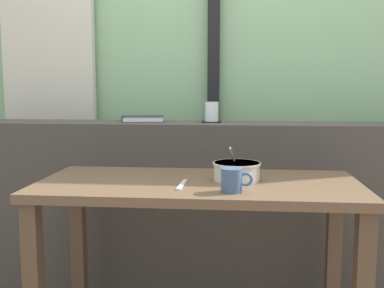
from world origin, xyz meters
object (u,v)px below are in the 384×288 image
Objects in this scene: breakfast_table at (198,210)px; ceramic_mug at (232,180)px; juice_glass at (212,112)px; soup_bowl at (237,171)px; fork_utensil at (182,185)px; closed_book at (143,119)px; coaster_square at (212,122)px.

ceramic_mug is (0.13, -0.17, 0.16)m from breakfast_table.
breakfast_table is at bearing -91.93° from juice_glass.
soup_bowl is 1.12× the size of fork_utensil.
soup_bowl is at bearing 13.73° from breakfast_table.
closed_book is 2.11× the size of ceramic_mug.
soup_bowl reaches higher than ceramic_mug.
ceramic_mug is (-0.02, -0.21, 0.01)m from soup_bowl.
soup_bowl is (0.13, -0.55, -0.16)m from coaster_square.
breakfast_table is 0.76m from closed_book.
breakfast_table is at bearing -91.93° from coaster_square.
juice_glass is 0.79m from ceramic_mug.
soup_bowl is at bearing 33.11° from fork_utensil.
coaster_square is at bearing 98.66° from ceramic_mug.
coaster_square is 0.59× the size of fork_utensil.
juice_glass is 0.59× the size of fork_utensil.
coaster_square is at bearing 88.07° from breakfast_table.
breakfast_table is 11.15× the size of ceramic_mug.
closed_book is 0.91m from ceramic_mug.
juice_glass reaches higher than closed_book.
juice_glass reaches higher than soup_bowl.
fork_utensil is 1.50× the size of ceramic_mug.
juice_glass is (0.02, 0.58, 0.35)m from breakfast_table.
coaster_square is 0.05m from juice_glass.
closed_book is at bearing 178.22° from coaster_square.
ceramic_mug is at bearing -21.49° from fork_utensil.
fork_utensil is (0.29, -0.67, -0.20)m from closed_book.
fork_utensil is at bearing -96.49° from coaster_square.
fork_utensil is (-0.08, -0.66, -0.19)m from coaster_square.
soup_bowl is at bearing -48.58° from closed_book.
closed_book is at bearing 131.42° from soup_bowl.
juice_glass is 0.53× the size of soup_bowl.
coaster_square is 0.36m from closed_book.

